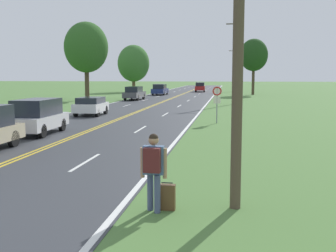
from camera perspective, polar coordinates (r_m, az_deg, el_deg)
name	(u,v)px	position (r m, az deg, el deg)	size (l,w,h in m)	color
hitchhiker_person	(153,165)	(9.16, -2.01, -5.24)	(0.59, 0.42, 1.73)	#475175
suitcase	(167,197)	(9.49, -0.12, -9.62)	(0.37, 0.17, 0.63)	brown
traffic_sign	(217,96)	(26.38, 6.66, 4.11)	(0.60, 0.10, 2.31)	gray
utility_pole_midground	(234,60)	(44.21, 8.98, 8.82)	(1.80, 0.24, 8.78)	brown
utility_pole_far	(233,69)	(79.03, 8.84, 7.66)	(1.80, 0.24, 8.05)	brown
tree_left_verge	(134,63)	(76.72, -4.69, 8.45)	(5.70, 5.70, 8.41)	brown
tree_behind_sign	(254,55)	(66.63, 11.54, 9.38)	(4.28, 4.28, 8.55)	#473828
tree_mid_treeline	(86,48)	(52.11, -11.02, 10.40)	(5.24, 5.24, 9.34)	#473828
car_silver_suv_mid_near	(38,116)	(22.39, -17.25, 1.31)	(1.91, 4.29, 1.79)	black
car_white_hatchback_mid_far	(91,105)	(31.98, -10.40, 2.75)	(1.91, 3.57, 1.36)	black
car_dark_grey_sedan_receding	(134,93)	(51.51, -4.58, 4.47)	(1.94, 4.76, 1.63)	black
car_dark_blue_sedan_distant	(160,90)	(64.51, -1.10, 4.96)	(2.00, 4.82, 1.65)	black
car_red_suv_horizon	(200,87)	(76.96, 4.38, 5.31)	(1.87, 4.34, 1.71)	black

